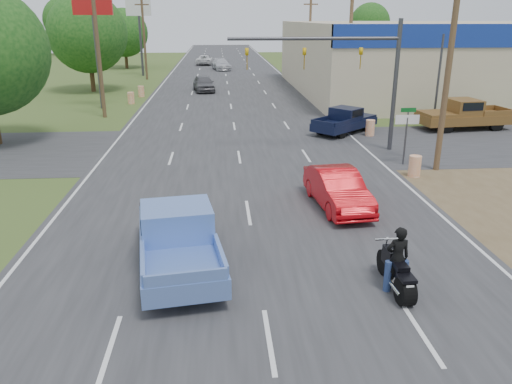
{
  "coord_description": "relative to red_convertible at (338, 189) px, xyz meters",
  "views": [
    {
      "loc": [
        -1.03,
        -9.63,
        7.05
      ],
      "look_at": [
        0.2,
        6.69,
        1.3
      ],
      "focal_mm": 35.0,
      "sensor_mm": 36.0,
      "label": 1
    }
  ],
  "objects": [
    {
      "name": "ground",
      "position": [
        -3.5,
        -8.35,
        -0.74
      ],
      "size": [
        200.0,
        200.0,
        0.0
      ],
      "primitive_type": "plane",
      "color": "#405522",
      "rests_on": "ground"
    },
    {
      "name": "pole_sign_left_near",
      "position": [
        -14.0,
        23.65,
        6.43
      ],
      "size": [
        3.0,
        0.35,
        9.2
      ],
      "color": "#3F3F44",
      "rests_on": "ground"
    },
    {
      "name": "rider",
      "position": [
        0.13,
        -6.34,
        0.15
      ],
      "size": [
        0.66,
        0.45,
        1.78
      ],
      "primitive_type": "imported",
      "rotation": [
        0.0,
        0.0,
        3.18
      ],
      "color": "black",
      "rests_on": "ground"
    },
    {
      "name": "barrel_1",
      "position": [
        4.9,
        12.15,
        -0.24
      ],
      "size": [
        0.56,
        0.56,
        1.0
      ],
      "primitive_type": "cylinder",
      "color": "orange",
      "rests_on": "ground"
    },
    {
      "name": "navy_pickup",
      "position": [
        3.59,
        13.19,
        0.07
      ],
      "size": [
        4.88,
        4.66,
        1.62
      ],
      "rotation": [
        0.0,
        0.0,
        -0.84
      ],
      "color": "black",
      "rests_on": "ground"
    },
    {
      "name": "tree_1",
      "position": [
        -17.0,
        33.65,
        4.83
      ],
      "size": [
        7.56,
        7.56,
        9.36
      ],
      "color": "#422D19",
      "rests_on": "ground"
    },
    {
      "name": "blue_pickup",
      "position": [
        -5.84,
        -4.35,
        0.21
      ],
      "size": [
        2.99,
        5.95,
        1.89
      ],
      "rotation": [
        0.0,
        0.0,
        0.15
      ],
      "color": "black",
      "rests_on": "ground"
    },
    {
      "name": "street_name_sign",
      "position": [
        5.3,
        7.15,
        0.87
      ],
      "size": [
        0.8,
        0.08,
        2.61
      ],
      "color": "#3F3F44",
      "rests_on": "ground"
    },
    {
      "name": "barrel_2",
      "position": [
        -12.0,
        25.65,
        -0.24
      ],
      "size": [
        0.56,
        0.56,
        1.0
      ],
      "primitive_type": "cylinder",
      "color": "orange",
      "rests_on": "ground"
    },
    {
      "name": "utility_pole_2",
      "position": [
        6.0,
        22.65,
        4.58
      ],
      "size": [
        2.0,
        0.28,
        10.0
      ],
      "color": "#4C3823",
      "rests_on": "ground"
    },
    {
      "name": "lane_sign",
      "position": [
        4.7,
        5.65,
        1.16
      ],
      "size": [
        1.2,
        0.08,
        2.52
      ],
      "color": "#3F3F44",
      "rests_on": "ground"
    },
    {
      "name": "red_convertible",
      "position": [
        0.0,
        0.0,
        0.0
      ],
      "size": [
        2.03,
        4.64,
        1.48
      ],
      "primitive_type": "imported",
      "rotation": [
        0.0,
        0.0,
        0.1
      ],
      "color": "#BC080F",
      "rests_on": "ground"
    },
    {
      "name": "main_road",
      "position": [
        -3.5,
        31.65,
        -0.73
      ],
      "size": [
        15.0,
        180.0,
        0.02
      ],
      "primitive_type": "cube",
      "color": "#2D2D30",
      "rests_on": "ground"
    },
    {
      "name": "tree_2",
      "position": [
        -17.7,
        57.65,
        4.21
      ],
      "size": [
        6.72,
        6.72,
        8.32
      ],
      "color": "#422D19",
      "rests_on": "ground"
    },
    {
      "name": "distant_car_grey",
      "position": [
        -5.96,
        32.77,
        0.05
      ],
      "size": [
        2.51,
        4.84,
        1.57
      ],
      "primitive_type": "imported",
      "rotation": [
        0.0,
        0.0,
        0.14
      ],
      "color": "#555559",
      "rests_on": "ground"
    },
    {
      "name": "distant_car_white",
      "position": [
        -6.52,
        62.66,
        -0.02
      ],
      "size": [
        2.67,
        5.31,
        1.44
      ],
      "primitive_type": "imported",
      "rotation": [
        0.0,
        0.0,
        3.09
      ],
      "color": "silver",
      "rests_on": "ground"
    },
    {
      "name": "signal_mast",
      "position": [
        2.32,
        8.65,
        4.06
      ],
      "size": [
        9.12,
        0.4,
        7.0
      ],
      "color": "#3F3F44",
      "rests_on": "ground"
    },
    {
      "name": "tree_5",
      "position": [
        26.5,
        86.65,
        5.14
      ],
      "size": [
        7.98,
        7.98,
        9.88
      ],
      "color": "#422D19",
      "rests_on": "ground"
    },
    {
      "name": "brown_pickup",
      "position": [
        11.49,
        13.64,
        0.26
      ],
      "size": [
        6.18,
        2.93,
        1.98
      ],
      "rotation": [
        0.0,
        0.0,
        1.68
      ],
      "color": "black",
      "rests_on": "ground"
    },
    {
      "name": "pole_sign_left_far",
      "position": [
        -14.0,
        47.65,
        6.43
      ],
      "size": [
        3.0,
        0.35,
        9.2
      ],
      "color": "#3F3F44",
      "rests_on": "ground"
    },
    {
      "name": "cross_road",
      "position": [
        -3.5,
        9.65,
        -0.73
      ],
      "size": [
        120.0,
        10.0,
        0.02
      ],
      "primitive_type": "cube",
      "color": "#2D2D30",
      "rests_on": "ground"
    },
    {
      "name": "tree_6",
      "position": [
        -33.5,
        86.65,
        5.76
      ],
      "size": [
        8.82,
        8.82,
        10.92
      ],
      "color": "#422D19",
      "rests_on": "ground"
    },
    {
      "name": "dirt_verge",
      "position": [
        7.5,
        1.65,
        -0.74
      ],
      "size": [
        8.0,
        18.0,
        0.01
      ],
      "primitive_type": "cube",
      "color": "brown",
      "rests_on": "ground"
    },
    {
      "name": "utility_pole_5",
      "position": [
        -13.0,
        19.65,
        4.58
      ],
      "size": [
        2.0,
        0.28,
        10.0
      ],
      "color": "#4C3823",
      "rests_on": "ground"
    },
    {
      "name": "utility_pole_6",
      "position": [
        -13.0,
        43.65,
        4.58
      ],
      "size": [
        2.0,
        0.28,
        10.0
      ],
      "color": "#4C3823",
      "rests_on": "ground"
    },
    {
      "name": "barrel_3",
      "position": [
        -11.7,
        29.65,
        -0.24
      ],
      "size": [
        0.56,
        0.56,
        1.0
      ],
      "primitive_type": "cylinder",
      "color": "orange",
      "rests_on": "ground"
    },
    {
      "name": "utility_pole_3",
      "position": [
        6.0,
        40.65,
        4.58
      ],
      "size": [
        2.0,
        0.28,
        10.0
      ],
      "color": "#4C3823",
      "rests_on": "ground"
    },
    {
      "name": "utility_pole_1",
      "position": [
        6.0,
        4.65,
        4.58
      ],
      "size": [
        2.0,
        0.28,
        10.0
      ],
      "color": "#4C3823",
      "rests_on": "ground"
    },
    {
      "name": "distant_car_silver",
      "position": [
        -4.0,
        54.28,
        0.01
      ],
      "size": [
        2.98,
        5.47,
        1.5
      ],
      "primitive_type": "imported",
      "rotation": [
        0.0,
        0.0,
        0.17
      ],
      "color": "silver",
      "rests_on": "ground"
    },
    {
      "name": "motorcycle",
      "position": [
        0.13,
        -6.41,
        -0.21
      ],
      "size": [
        0.73,
        2.38,
        1.21
      ],
      "rotation": [
        0.0,
        0.0,
        0.04
      ],
      "color": "black",
      "rests_on": "ground"
    },
    {
      "name": "barrel_0",
      "position": [
        4.5,
        3.65,
        -0.24
      ],
      "size": [
        0.56,
        0.56,
        1.0
      ],
      "primitive_type": "cylinder",
      "color": "orange",
      "rests_on": "ground"
    }
  ]
}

